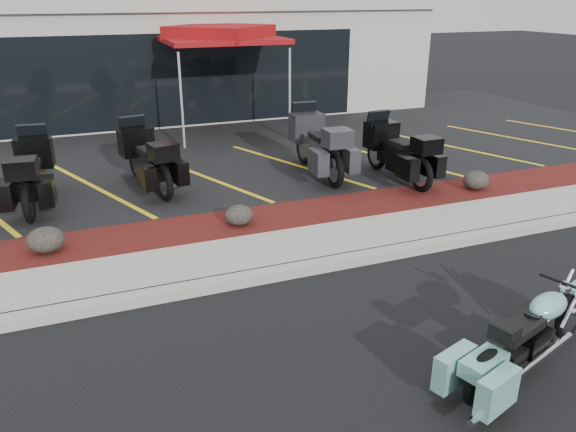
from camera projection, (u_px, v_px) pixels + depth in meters
name	position (u px, v px, depth m)	size (l,w,h in m)	color
ground	(303.00, 307.00, 7.36)	(90.00, 90.00, 0.00)	black
curb	(279.00, 273.00, 8.11)	(24.00, 0.25, 0.15)	gray
sidewalk	(263.00, 253.00, 8.72)	(24.00, 1.20, 0.15)	gray
mulch_bed	(240.00, 225.00, 9.75)	(24.00, 1.20, 0.16)	black
upper_lot	(179.00, 150.00, 14.42)	(26.00, 9.60, 0.15)	black
dealership_building	(139.00, 51.00, 19.13)	(18.00, 8.16, 4.00)	gray
boulder_left	(46.00, 240.00, 8.50)	(0.56, 0.47, 0.40)	black
boulder_mid	(239.00, 215.00, 9.51)	(0.50, 0.41, 0.35)	black
boulder_right	(476.00, 180.00, 11.24)	(0.54, 0.45, 0.38)	black
hero_cruiser	(573.00, 304.00, 6.56)	(2.60, 0.66, 0.92)	#70AEA2
touring_black_front	(37.00, 158.00, 10.97)	(2.35, 0.90, 1.36)	black
touring_black_mid	(135.00, 147.00, 11.79)	(2.31, 0.88, 1.35)	black
touring_grey	(304.00, 133.00, 12.75)	(2.49, 0.95, 1.45)	#2B2A2F
touring_black_rear	(377.00, 140.00, 12.37)	(2.29, 0.87, 1.33)	black
traffic_cone	(150.00, 147.00, 13.43)	(0.36, 0.36, 0.51)	#EB4707
popup_canopy	(220.00, 36.00, 15.11)	(3.21, 3.21, 2.88)	silver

